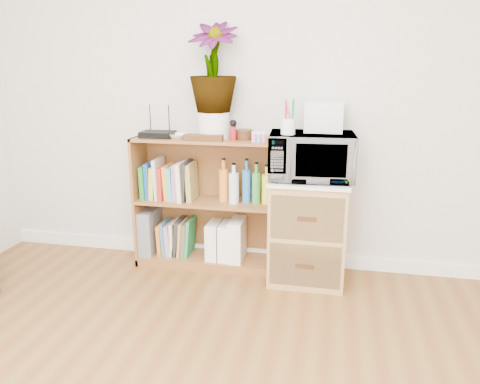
# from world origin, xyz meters

# --- Properties ---
(skirting_board) EXTENTS (4.00, 0.02, 0.10)m
(skirting_board) POSITION_xyz_m (0.00, 2.24, 0.05)
(skirting_board) COLOR white
(skirting_board) RESTS_ON ground
(bookshelf) EXTENTS (1.00, 0.30, 0.95)m
(bookshelf) POSITION_xyz_m (-0.35, 2.10, 0.47)
(bookshelf) COLOR brown
(bookshelf) RESTS_ON ground
(wicker_unit) EXTENTS (0.50, 0.45, 0.70)m
(wicker_unit) POSITION_xyz_m (0.40, 2.02, 0.35)
(wicker_unit) COLOR #9E7542
(wicker_unit) RESTS_ON ground
(microwave) EXTENTS (0.57, 0.41, 0.30)m
(microwave) POSITION_xyz_m (0.40, 2.02, 0.87)
(microwave) COLOR silver
(microwave) RESTS_ON wicker_unit
(pen_cup) EXTENTS (0.09, 0.09, 0.10)m
(pen_cup) POSITION_xyz_m (0.25, 1.94, 1.07)
(pen_cup) COLOR white
(pen_cup) RESTS_ON microwave
(small_appliance) EXTENTS (0.24, 0.20, 0.19)m
(small_appliance) POSITION_xyz_m (0.47, 2.11, 1.12)
(small_appliance) COLOR silver
(small_appliance) RESTS_ON microwave
(router) EXTENTS (0.23, 0.16, 0.04)m
(router) POSITION_xyz_m (-0.68, 2.08, 0.97)
(router) COLOR black
(router) RESTS_ON bookshelf
(white_bowl) EXTENTS (0.13, 0.13, 0.03)m
(white_bowl) POSITION_xyz_m (-0.53, 2.07, 0.97)
(white_bowl) COLOR white
(white_bowl) RESTS_ON bookshelf
(plant_pot) EXTENTS (0.21, 0.21, 0.18)m
(plant_pot) POSITION_xyz_m (-0.28, 2.12, 1.04)
(plant_pot) COLOR white
(plant_pot) RESTS_ON bookshelf
(potted_plant) EXTENTS (0.33, 0.33, 0.59)m
(potted_plant) POSITION_xyz_m (-0.28, 2.12, 1.43)
(potted_plant) COLOR #2B6D2E
(potted_plant) RESTS_ON plant_pot
(trinket_box) EXTENTS (0.27, 0.07, 0.04)m
(trinket_box) POSITION_xyz_m (-0.32, 2.00, 0.97)
(trinket_box) COLOR #39230F
(trinket_box) RESTS_ON bookshelf
(kokeshi_doll) EXTENTS (0.04, 0.04, 0.09)m
(kokeshi_doll) POSITION_xyz_m (-0.13, 2.06, 1.00)
(kokeshi_doll) COLOR #A51416
(kokeshi_doll) RESTS_ON bookshelf
(wooden_bowl) EXTENTS (0.11, 0.11, 0.07)m
(wooden_bowl) POSITION_xyz_m (-0.06, 2.11, 0.98)
(wooden_bowl) COLOR #34200E
(wooden_bowl) RESTS_ON bookshelf
(paint_jars) EXTENTS (0.11, 0.04, 0.06)m
(paint_jars) POSITION_xyz_m (0.05, 2.01, 0.98)
(paint_jars) COLOR #CC7191
(paint_jars) RESTS_ON bookshelf
(file_box) EXTENTS (0.10, 0.26, 0.33)m
(file_box) POSITION_xyz_m (-0.78, 2.10, 0.24)
(file_box) COLOR slate
(file_box) RESTS_ON bookshelf
(magazine_holder_left) EXTENTS (0.08, 0.21, 0.27)m
(magazine_holder_left) POSITION_xyz_m (-0.28, 2.09, 0.20)
(magazine_holder_left) COLOR white
(magazine_holder_left) RESTS_ON bookshelf
(magazine_holder_mid) EXTENTS (0.08, 0.21, 0.27)m
(magazine_holder_mid) POSITION_xyz_m (-0.19, 2.09, 0.20)
(magazine_holder_mid) COLOR white
(magazine_holder_mid) RESTS_ON bookshelf
(magazine_holder_right) EXTENTS (0.10, 0.24, 0.30)m
(magazine_holder_right) POSITION_xyz_m (-0.11, 2.09, 0.22)
(magazine_holder_right) COLOR white
(magazine_holder_right) RESTS_ON bookshelf
(cookbooks) EXTENTS (0.39, 0.20, 0.30)m
(cookbooks) POSITION_xyz_m (-0.61, 2.10, 0.63)
(cookbooks) COLOR #207B2A
(cookbooks) RESTS_ON bookshelf
(liquor_bottles) EXTENTS (0.46, 0.07, 0.32)m
(liquor_bottles) POSITION_xyz_m (-0.01, 2.10, 0.65)
(liquor_bottles) COLOR orange
(liquor_bottles) RESTS_ON bookshelf
(lower_books) EXTENTS (0.26, 0.19, 0.28)m
(lower_books) POSITION_xyz_m (-0.57, 2.10, 0.20)
(lower_books) COLOR #C86C23
(lower_books) RESTS_ON bookshelf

